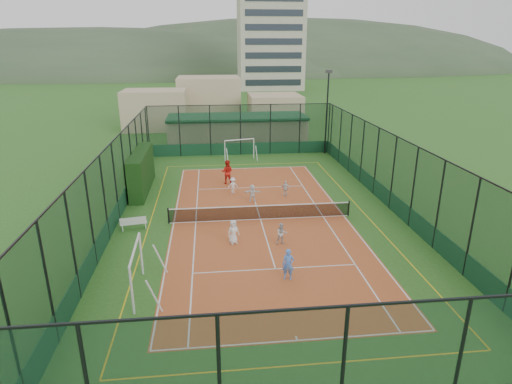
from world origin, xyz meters
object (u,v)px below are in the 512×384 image
(white_bench, at_px, (134,223))
(child_near_left, at_px, (233,232))
(futsal_goal_far, at_px, (239,150))
(child_far_back, at_px, (252,193))
(child_near_mid, at_px, (288,264))
(floodlight_ne, at_px, (327,113))
(apartment_tower, at_px, (270,24))
(clubhouse, at_px, (237,130))
(child_far_right, at_px, (286,189))
(child_near_right, at_px, (282,234))
(futsal_goal_near, at_px, (137,271))
(coach, at_px, (227,172))
(child_far_left, at_px, (233,185))

(white_bench, relative_size, child_near_left, 1.10)
(futsal_goal_far, bearing_deg, child_near_left, -109.59)
(child_far_back, bearing_deg, child_near_mid, 96.89)
(white_bench, bearing_deg, floodlight_ne, 36.16)
(floodlight_ne, distance_m, apartment_tower, 66.39)
(white_bench, distance_m, child_near_left, 6.43)
(clubhouse, distance_m, white_bench, 24.03)
(apartment_tower, relative_size, child_far_right, 25.54)
(futsal_goal_far, distance_m, child_near_right, 18.76)
(futsal_goal_near, distance_m, futsal_goal_far, 23.70)
(apartment_tower, relative_size, child_near_left, 21.43)
(child_near_right, relative_size, coach, 0.65)
(child_far_left, height_order, coach, coach)
(white_bench, xyz_separation_m, coach, (6.02, 8.34, 0.55))
(child_near_left, bearing_deg, child_near_right, -32.40)
(futsal_goal_near, relative_size, child_near_mid, 2.20)
(apartment_tower, bearing_deg, child_far_left, -99.95)
(child_near_left, height_order, coach, coach)
(child_near_left, bearing_deg, coach, 65.73)
(child_near_right, bearing_deg, futsal_goal_far, 89.96)
(coach, bearing_deg, child_near_right, 115.00)
(floodlight_ne, bearing_deg, child_near_left, -117.89)
(apartment_tower, bearing_deg, child_near_right, -97.48)
(floodlight_ne, height_order, child_near_mid, floodlight_ne)
(futsal_goal_near, distance_m, coach, 16.16)
(white_bench, relative_size, futsal_goal_near, 0.45)
(child_near_mid, relative_size, child_far_right, 1.31)
(coach, bearing_deg, white_bench, 66.57)
(futsal_goal_far, bearing_deg, apartment_tower, 65.20)
(floodlight_ne, height_order, white_bench, floodlight_ne)
(futsal_goal_near, bearing_deg, child_far_right, -37.95)
(child_far_back, bearing_deg, apartment_tower, -95.35)
(floodlight_ne, height_order, child_far_left, floodlight_ne)
(child_near_right, distance_m, coach, 11.61)
(child_near_mid, height_order, child_far_back, child_near_mid)
(white_bench, relative_size, child_far_back, 1.22)
(child_near_mid, height_order, coach, coach)
(coach, bearing_deg, futsal_goal_near, 85.49)
(floodlight_ne, distance_m, coach, 14.07)
(futsal_goal_near, relative_size, futsal_goal_far, 1.12)
(clubhouse, bearing_deg, futsal_goal_far, -92.15)
(white_bench, bearing_deg, coach, 43.79)
(child_near_right, relative_size, child_far_right, 1.08)
(child_far_left, relative_size, coach, 0.63)
(white_bench, relative_size, child_far_left, 1.26)
(child_near_right, bearing_deg, white_bench, 157.62)
(child_near_left, relative_size, child_near_mid, 0.91)
(child_far_back, relative_size, coach, 0.65)
(apartment_tower, relative_size, white_bench, 19.44)
(apartment_tower, relative_size, futsal_goal_near, 8.83)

